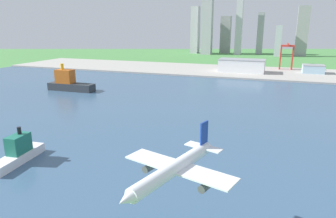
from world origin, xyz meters
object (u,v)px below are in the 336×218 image
Objects in this scene: warehouse_annex at (313,69)px; airplane_landing at (174,169)px; port_crane_red at (287,51)px; container_barge at (69,83)px; warehouse_main at (242,66)px; ferry_boat at (18,153)px.

airplane_landing is at bearing -100.58° from warehouse_annex.
port_crane_red reaches higher than airplane_landing.
warehouse_annex is at bearing 39.33° from container_barge.
warehouse_annex is (105.02, 26.27, -3.66)m from warehouse_main.
warehouse_main is at bearing 93.47° from airplane_landing.
port_crane_red is at bearing 71.43° from ferry_boat.
container_barge is at bearing 134.14° from airplane_landing.
container_barge is at bearing -130.63° from warehouse_main.
airplane_landing is 1.25× the size of ferry_boat.
container_barge is 359.03m from warehouse_annex.
warehouse_annex is (277.73, 227.53, 0.15)m from container_barge.
container_barge reaches higher than warehouse_main.
port_crane_red is (142.78, 425.01, 27.24)m from ferry_boat.
warehouse_main reaches higher than warehouse_annex.
port_crane_red is at bearing 47.01° from container_barge.
port_crane_red reaches higher than container_barge.
airplane_landing is at bearing -86.53° from warehouse_main.
airplane_landing is 461.06m from port_crane_red.
warehouse_main is (-24.54, 404.51, -16.66)m from airplane_landing.
ferry_boat reaches higher than warehouse_annex.
warehouse_main is (76.92, 370.34, 7.02)m from ferry_boat.
ferry_boat is at bearing 161.38° from airplane_landing.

